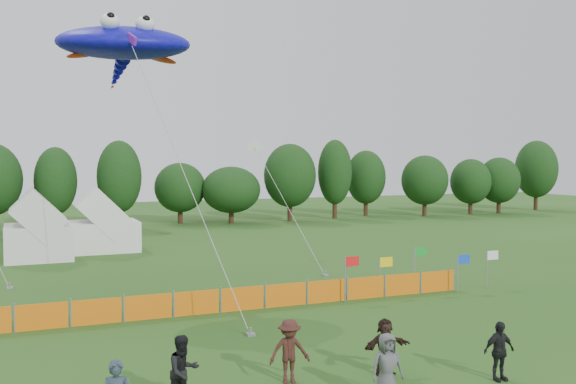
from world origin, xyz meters
name	(u,v)px	position (x,y,z in m)	size (l,w,h in m)	color
ground	(365,375)	(0.00, 0.00, 0.00)	(160.00, 160.00, 0.00)	#234C16
treeline	(146,183)	(1.61, 44.93, 4.18)	(104.57, 8.78, 8.36)	#382314
tent_left	(38,231)	(-8.40, 27.40, 1.84)	(4.14, 4.14, 3.65)	silver
tent_right	(102,226)	(-4.17, 29.67, 1.73)	(4.85, 3.88, 3.42)	white
barrier_fence	(242,299)	(-0.77, 9.21, 0.50)	(21.90, 0.06, 1.00)	#D6660B
flag_row	(420,266)	(8.12, 9.03, 1.34)	(8.73, 0.77, 2.22)	gray
spectator_b	(183,372)	(-5.61, -0.35, 0.95)	(0.93, 0.72, 1.91)	black
spectator_c	(289,351)	(-2.35, 0.28, 0.93)	(1.20, 0.69, 1.86)	#391B16
spectator_d	(499,351)	(3.38, -1.88, 0.87)	(1.02, 0.42, 1.74)	black
spectator_e	(387,367)	(-0.46, -1.95, 0.91)	(0.89, 0.58, 1.82)	#4B4C51
spectator_f	(385,347)	(0.58, -0.15, 0.85)	(1.57, 0.50, 1.69)	black
stingray_kite	(123,45)	(-4.69, 15.51, 11.95)	(7.20, 18.24, 13.11)	#110EC7
small_kite_white	(272,178)	(5.73, 22.40, 5.22)	(1.23, 10.64, 7.89)	white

